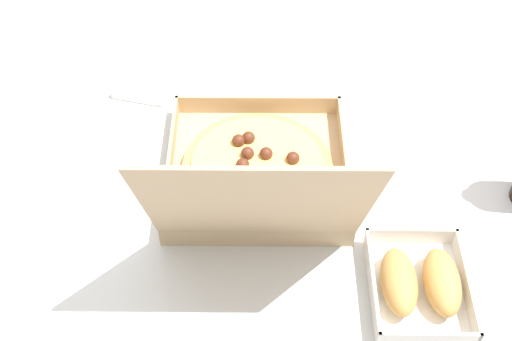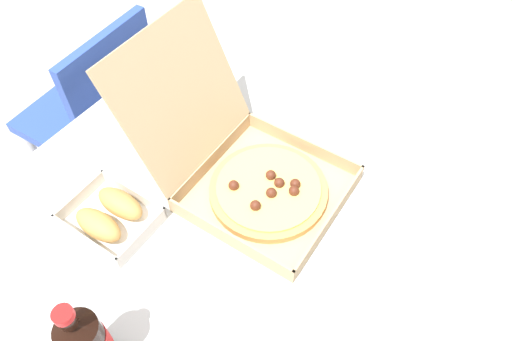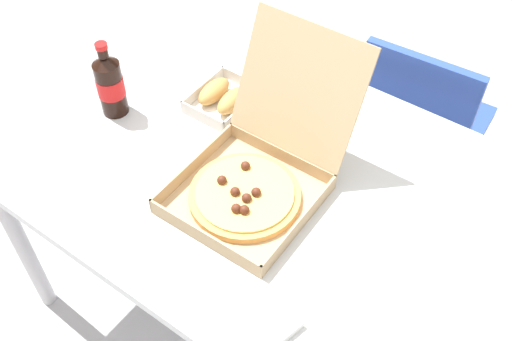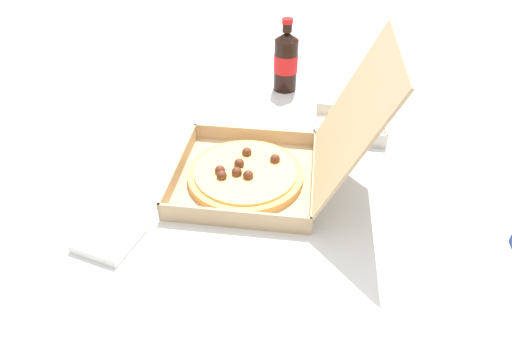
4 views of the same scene
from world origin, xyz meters
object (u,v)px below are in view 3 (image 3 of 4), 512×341
bread_side_box (223,97)px  napkin_pile (266,322)px  cola_bottle (110,84)px  pizza_box_open (255,176)px  chair (418,124)px  paper_menu (402,226)px

bread_side_box → napkin_pile: size_ratio=1.74×
cola_bottle → pizza_box_open: bearing=-0.6°
chair → cola_bottle: (-0.62, -0.74, 0.37)m
pizza_box_open → chair: bearing=79.3°
pizza_box_open → napkin_pile: size_ratio=4.15×
bread_side_box → paper_menu: (0.60, -0.09, -0.02)m
chair → bread_side_box: (-0.39, -0.55, 0.30)m
pizza_box_open → bread_side_box: bearing=141.6°
chair → cola_bottle: 1.03m
pizza_box_open → cola_bottle: bearing=179.4°
chair → paper_menu: size_ratio=3.95×
chair → paper_menu: (0.20, -0.64, 0.28)m
chair → cola_bottle: bearing=-129.9°
pizza_box_open → napkin_pile: (0.23, -0.28, -0.04)m
pizza_box_open → cola_bottle: pizza_box_open is taller
bread_side_box → napkin_pile: bread_side_box is taller
paper_menu → napkin_pile: bearing=-129.1°
paper_menu → cola_bottle: bearing=164.0°
cola_bottle → paper_menu: bearing=7.2°
cola_bottle → paper_menu: size_ratio=1.07×
bread_side_box → cola_bottle: (-0.23, -0.20, 0.07)m
paper_menu → bread_side_box: bearing=148.0°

